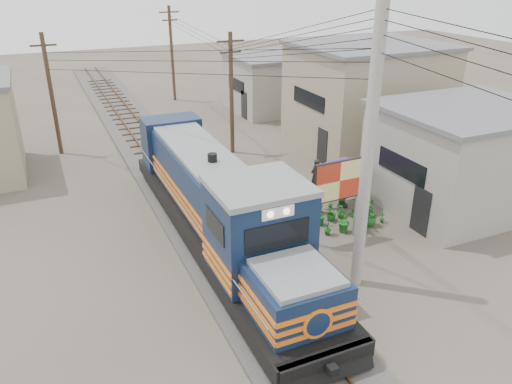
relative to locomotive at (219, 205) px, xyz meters
name	(u,v)px	position (x,y,z in m)	size (l,w,h in m)	color
ground	(260,298)	(0.00, -3.91, -1.77)	(120.00, 120.00, 0.00)	#473F35
ballast	(179,187)	(0.00, 6.09, -1.69)	(3.60, 70.00, 0.16)	#595651
track	(178,184)	(0.00, 6.09, -1.51)	(1.15, 70.00, 0.12)	#51331E
locomotive	(219,205)	(0.00, 0.00, 0.00)	(3.02, 16.43, 4.07)	black
utility_pole_main	(369,149)	(3.50, -4.41, 3.23)	(0.40, 0.40, 10.00)	#9E9B93
wooden_pole_mid	(231,92)	(4.50, 10.09, 1.91)	(1.60, 0.24, 7.00)	#4C3826
wooden_pole_far	(172,52)	(4.80, 24.09, 2.16)	(1.60, 0.24, 7.50)	#4C3826
wooden_pole_left	(51,93)	(-5.00, 14.09, 1.91)	(1.60, 0.24, 7.00)	#4C3826
power_lines	(174,37)	(-0.14, 4.59, 5.79)	(9.65, 19.00, 3.30)	black
shophouse_front	(463,157)	(11.50, -0.91, 0.59)	(7.35, 6.30, 4.70)	gray
shophouse_mid	(366,96)	(12.50, 8.09, 1.34)	(8.40, 7.35, 6.20)	gray
shophouse_back	(273,82)	(11.00, 18.09, 0.34)	(6.30, 6.30, 4.20)	gray
billboard	(339,183)	(4.41, -1.57, 0.81)	(2.27, 0.22, 3.50)	#99999E
market_umbrella	(346,163)	(6.46, 1.00, 0.42)	(2.95, 2.95, 2.49)	black
vendor	(315,175)	(6.16, 3.08, -0.92)	(0.62, 0.40, 1.69)	black
plant_nursery	(338,211)	(5.42, -0.17, -1.27)	(3.41, 3.39, 1.12)	#1C641D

